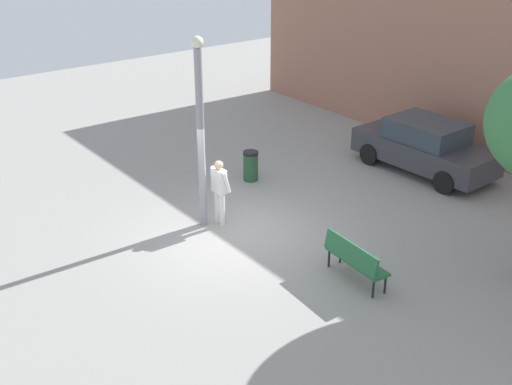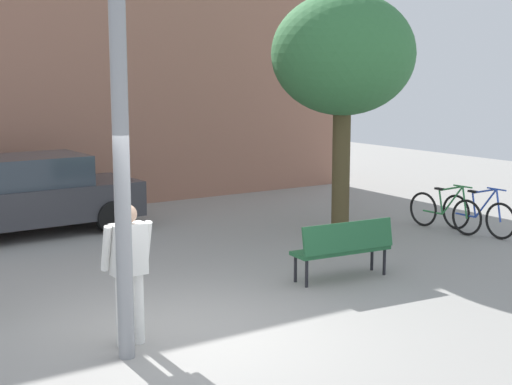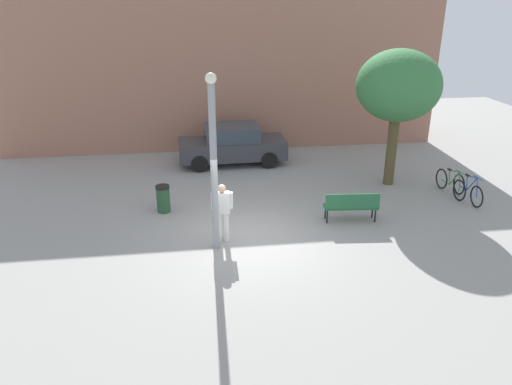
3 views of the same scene
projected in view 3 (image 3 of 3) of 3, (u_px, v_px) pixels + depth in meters
The scene contains 10 objects.
ground_plane at pixel (249, 240), 13.57m from camera, with size 36.00×36.00×0.00m, color gray.
building_facade at pixel (222, 73), 21.14m from camera, with size 18.73×2.00×6.32m, color #9E6B56.
lamppost at pixel (214, 159), 12.25m from camera, with size 0.28×0.28×4.63m.
person_by_lamppost at pixel (222, 209), 13.17m from camera, with size 0.59×0.28×1.67m.
park_bench at pixel (351, 205), 14.48m from camera, with size 1.64×0.62×0.92m.
plaza_tree at pixel (398, 87), 16.32m from camera, with size 2.82×2.82×4.70m.
bicycle_green at pixel (450, 184), 16.54m from camera, with size 0.14×1.81×0.97m.
bicycle_blue at pixel (468, 190), 16.03m from camera, with size 0.08×1.81×0.97m.
parked_car_charcoal at pixel (232, 145), 19.44m from camera, with size 4.24×1.91×1.55m.
trash_bin at pixel (163, 199), 15.19m from camera, with size 0.44×0.44×0.86m.
Camera 3 is at (-1.45, -11.98, 6.34)m, focal length 34.37 mm.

